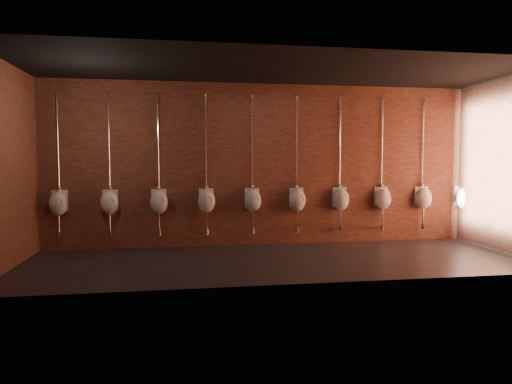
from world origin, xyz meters
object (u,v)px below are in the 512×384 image
(urinal_2, at_px, (159,201))
(urinal_1, at_px, (110,202))
(urinal_3, at_px, (207,201))
(urinal_4, at_px, (253,200))
(urinal_8, at_px, (423,197))
(urinal_6, at_px, (341,199))
(urinal_9, at_px, (463,197))
(urinal_5, at_px, (297,199))
(urinal_7, at_px, (383,198))
(urinal_0, at_px, (59,203))

(urinal_2, bearing_deg, urinal_1, 180.00)
(urinal_3, xyz_separation_m, urinal_4, (0.91, 0.00, 0.00))
(urinal_2, relative_size, urinal_4, 1.00)
(urinal_4, height_order, urinal_8, same)
(urinal_1, relative_size, urinal_6, 1.00)
(urinal_2, xyz_separation_m, urinal_9, (6.35, 0.00, 0.00))
(urinal_8, bearing_deg, urinal_5, 180.00)
(urinal_7, bearing_deg, urinal_6, 180.00)
(urinal_1, bearing_deg, urinal_2, 0.00)
(urinal_1, height_order, urinal_4, same)
(urinal_6, bearing_deg, urinal_3, 180.00)
(urinal_5, bearing_deg, urinal_1, 180.00)
(urinal_0, xyz_separation_m, urinal_9, (8.16, 0.00, 0.00))
(urinal_3, height_order, urinal_4, same)
(urinal_3, bearing_deg, urinal_1, 180.00)
(urinal_7, bearing_deg, urinal_9, 0.00)
(urinal_0, bearing_deg, urinal_9, 0.00)
(urinal_7, bearing_deg, urinal_8, 0.00)
(urinal_9, bearing_deg, urinal_7, 180.00)
(urinal_0, xyz_separation_m, urinal_5, (4.53, 0.00, 0.00))
(urinal_0, xyz_separation_m, urinal_3, (2.72, 0.00, 0.00))
(urinal_6, bearing_deg, urinal_9, 0.00)
(urinal_3, bearing_deg, urinal_7, 0.00)
(urinal_3, relative_size, urinal_5, 1.00)
(urinal_4, height_order, urinal_7, same)
(urinal_5, height_order, urinal_7, same)
(urinal_9, bearing_deg, urinal_5, 180.00)
(urinal_3, relative_size, urinal_4, 1.00)
(urinal_7, bearing_deg, urinal_4, 180.00)
(urinal_3, bearing_deg, urinal_8, 0.00)
(urinal_7, xyz_separation_m, urinal_8, (0.91, 0.00, 0.00))
(urinal_9, bearing_deg, urinal_2, 180.00)
(urinal_8, bearing_deg, urinal_0, 180.00)
(urinal_1, distance_m, urinal_9, 7.25)
(urinal_1, height_order, urinal_5, same)
(urinal_0, height_order, urinal_3, same)
(urinal_4, height_order, urinal_5, same)
(urinal_1, xyz_separation_m, urinal_2, (0.91, 0.00, 0.00))
(urinal_0, bearing_deg, urinal_2, 0.00)
(urinal_0, xyz_separation_m, urinal_8, (7.25, 0.00, 0.00))
(urinal_1, relative_size, urinal_7, 1.00)
(urinal_1, relative_size, urinal_8, 1.00)
(urinal_5, xyz_separation_m, urinal_9, (3.63, 0.00, 0.00))
(urinal_2, height_order, urinal_5, same)
(urinal_0, bearing_deg, urinal_1, 0.00)
(urinal_2, xyz_separation_m, urinal_3, (0.91, 0.00, 0.00))
(urinal_3, distance_m, urinal_9, 5.44)
(urinal_5, xyz_separation_m, urinal_6, (0.91, 0.00, 0.00))
(urinal_8, bearing_deg, urinal_1, 180.00)
(urinal_0, height_order, urinal_6, same)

